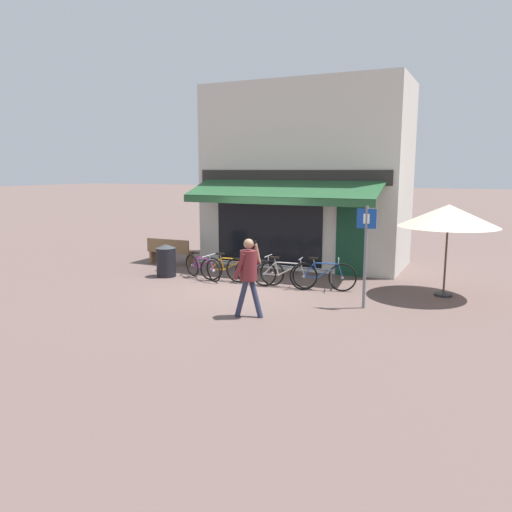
# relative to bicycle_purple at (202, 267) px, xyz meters

# --- Properties ---
(ground_plane) EXTENTS (160.00, 160.00, 0.00)m
(ground_plane) POSITION_rel_bicycle_purple_xyz_m (1.52, -0.54, -0.35)
(ground_plane) COLOR brown
(shop_front) EXTENTS (6.55, 4.43, 5.88)m
(shop_front) POSITION_rel_bicycle_purple_xyz_m (1.81, 3.76, 2.58)
(shop_front) COLOR beige
(shop_front) RESTS_ON ground_plane
(bike_rack_rail) EXTENTS (4.22, 0.04, 0.57)m
(bike_rack_rail) POSITION_rel_bicycle_purple_xyz_m (1.76, 0.16, 0.13)
(bike_rack_rail) COLOR #47494F
(bike_rack_rail) RESTS_ON ground_plane
(bicycle_purple) EXTENTS (1.62, 0.86, 0.80)m
(bicycle_purple) POSITION_rel_bicycle_purple_xyz_m (0.00, 0.00, 0.00)
(bicycle_purple) COLOR black
(bicycle_purple) RESTS_ON ground_plane
(bicycle_orange) EXTENTS (1.68, 0.59, 0.81)m
(bicycle_orange) POSITION_rel_bicycle_purple_xyz_m (0.83, 0.08, 0.01)
(bicycle_orange) COLOR black
(bicycle_orange) RESTS_ON ground_plane
(bicycle_black) EXTENTS (1.76, 0.52, 0.84)m
(bicycle_black) POSITION_rel_bicycle_purple_xyz_m (1.64, 0.06, 0.03)
(bicycle_black) COLOR black
(bicycle_black) RESTS_ON ground_plane
(bicycle_silver) EXTENTS (1.80, 0.52, 0.83)m
(bicycle_silver) POSITION_rel_bicycle_purple_xyz_m (2.55, 0.03, 0.02)
(bicycle_silver) COLOR black
(bicycle_silver) RESTS_ON ground_plane
(bicycle_blue) EXTENTS (1.71, 0.70, 0.89)m
(bicycle_blue) POSITION_rel_bicycle_purple_xyz_m (3.60, 0.12, 0.04)
(bicycle_blue) COLOR black
(bicycle_blue) RESTS_ON ground_plane
(pedestrian_adult) EXTENTS (0.62, 0.57, 1.72)m
(pedestrian_adult) POSITION_rel_bicycle_purple_xyz_m (2.89, -2.86, 0.70)
(pedestrian_adult) COLOR #282D47
(pedestrian_adult) RESTS_ON ground_plane
(litter_bin) EXTENTS (0.58, 0.58, 0.97)m
(litter_bin) POSITION_rel_bicycle_purple_xyz_m (-1.15, -0.16, 0.14)
(litter_bin) COLOR black
(litter_bin) RESTS_ON ground_plane
(parking_sign) EXTENTS (0.44, 0.07, 2.34)m
(parking_sign) POSITION_rel_bicycle_purple_xyz_m (4.97, -1.10, 1.09)
(parking_sign) COLOR slate
(parking_sign) RESTS_ON ground_plane
(cafe_parasol) EXTENTS (2.43, 2.43, 2.30)m
(cafe_parasol) POSITION_rel_bicycle_purple_xyz_m (6.54, 0.87, 1.67)
(cafe_parasol) COLOR #4C3D2D
(cafe_parasol) RESTS_ON ground_plane
(park_bench) EXTENTS (1.61, 0.49, 0.87)m
(park_bench) POSITION_rel_bicycle_purple_xyz_m (-2.14, 1.47, 0.11)
(park_bench) COLOR brown
(park_bench) RESTS_ON ground_plane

